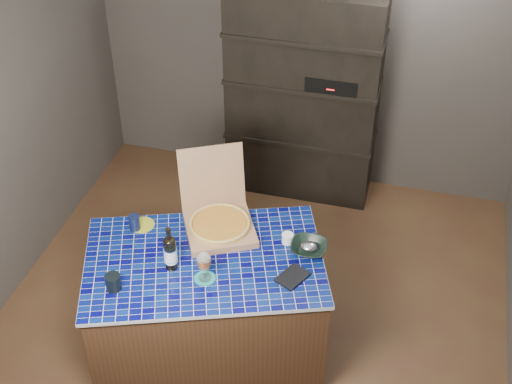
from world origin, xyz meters
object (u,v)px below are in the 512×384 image
(pizza_box, at_px, (219,221))
(dvd_case, at_px, (293,277))
(bowl, at_px, (309,248))
(wine_glass, at_px, (204,261))
(mead_bottle, at_px, (170,252))
(kitchen_island, at_px, (207,305))

(pizza_box, relative_size, dvd_case, 3.43)
(bowl, bearing_deg, wine_glass, -144.18)
(pizza_box, bearing_deg, bowl, -33.28)
(mead_bottle, bearing_deg, kitchen_island, 34.04)
(dvd_case, bearing_deg, kitchen_island, -155.05)
(wine_glass, bearing_deg, bowl, 35.82)
(mead_bottle, bearing_deg, wine_glass, -10.62)
(kitchen_island, height_order, wine_glass, wine_glass)
(wine_glass, height_order, bowl, wine_glass)
(mead_bottle, relative_size, bowl, 1.36)
(bowl, bearing_deg, dvd_case, -100.11)
(dvd_case, relative_size, bowl, 0.85)
(kitchen_island, distance_m, dvd_case, 0.69)
(mead_bottle, distance_m, dvd_case, 0.74)
(pizza_box, xyz_separation_m, bowl, (0.60, -0.06, -0.04))
(kitchen_island, height_order, bowl, bowl)
(mead_bottle, xyz_separation_m, dvd_case, (0.72, 0.10, -0.11))
(kitchen_island, bearing_deg, bowl, 1.54)
(mead_bottle, xyz_separation_m, bowl, (0.77, 0.35, -0.09))
(wine_glass, relative_size, dvd_case, 1.03)
(dvd_case, bearing_deg, mead_bottle, -145.84)
(kitchen_island, xyz_separation_m, dvd_case, (0.56, -0.01, 0.41))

